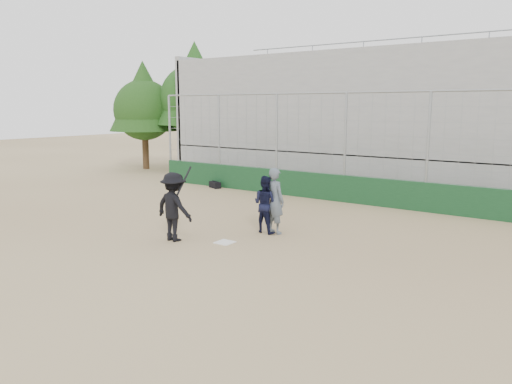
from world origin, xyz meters
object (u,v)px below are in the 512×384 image
Objects in this scene: umpire at (275,204)px; equipment_bag at (215,185)px; catcher_crouched at (265,214)px; batter_at_plate at (174,207)px.

equipment_bag is at bearing -21.37° from umpire.
batter_at_plate is at bearing -125.40° from catcher_crouched.
catcher_crouched is at bearing -39.70° from equipment_bag.
umpire reaches higher than equipment_bag.
umpire is at bearing -37.85° from equipment_bag.
umpire is at bearing 26.65° from catcher_crouched.
catcher_crouched reaches higher than equipment_bag.
umpire is 2.40× the size of equipment_bag.
catcher_crouched is 8.05m from equipment_bag.
umpire is 8.19m from equipment_bag.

